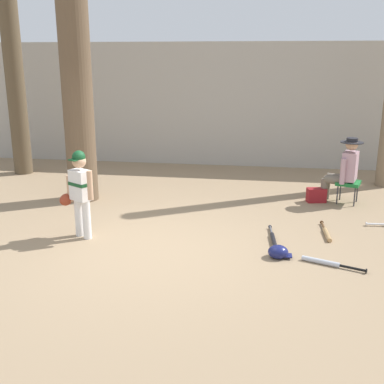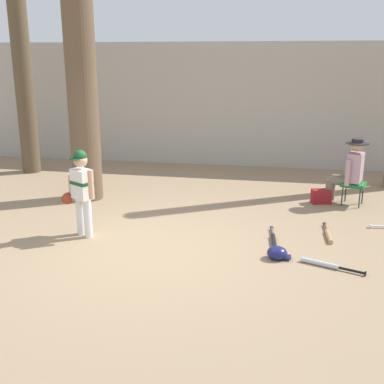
# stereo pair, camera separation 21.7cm
# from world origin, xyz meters

# --- Properties ---
(ground_plane) EXTENTS (60.00, 60.00, 0.00)m
(ground_plane) POSITION_xyz_m (0.00, 0.00, 0.00)
(ground_plane) COLOR #937A5B
(concrete_back_wall) EXTENTS (18.00, 0.36, 2.92)m
(concrete_back_wall) POSITION_xyz_m (0.00, 5.67, 1.46)
(concrete_back_wall) COLOR #ADA89E
(concrete_back_wall) RESTS_ON ground
(tree_near_player) EXTENTS (0.83, 0.83, 6.33)m
(tree_near_player) POSITION_xyz_m (-1.88, 2.21, 2.75)
(tree_near_player) COLOR brown
(tree_near_player) RESTS_ON ground
(young_ballplayer) EXTENTS (0.61, 0.36, 1.31)m
(young_ballplayer) POSITION_xyz_m (-1.17, 0.34, 0.74)
(young_ballplayer) COLOR white
(young_ballplayer) RESTS_ON ground
(folding_stool) EXTENTS (0.50, 0.50, 0.41)m
(folding_stool) POSITION_xyz_m (2.98, 2.71, 0.36)
(folding_stool) COLOR #196B2D
(folding_stool) RESTS_ON ground
(seated_spectator) EXTENTS (0.68, 0.53, 1.20)m
(seated_spectator) POSITION_xyz_m (2.88, 2.74, 0.64)
(seated_spectator) COLOR #6B6051
(seated_spectator) RESTS_ON ground
(handbag_beside_stool) EXTENTS (0.37, 0.25, 0.26)m
(handbag_beside_stool) POSITION_xyz_m (2.43, 2.68, 0.13)
(handbag_beside_stool) COLOR maroon
(handbag_beside_stool) RESTS_ON ground
(tree_far_left) EXTENTS (0.56, 0.56, 5.79)m
(tree_far_left) POSITION_xyz_m (-4.02, 3.99, 2.62)
(tree_far_left) COLOR brown
(tree_far_left) RESTS_ON ground
(bat_wood_tan) EXTENTS (0.09, 0.79, 0.07)m
(bat_wood_tan) POSITION_xyz_m (2.42, 0.96, 0.03)
(bat_wood_tan) COLOR tan
(bat_wood_tan) RESTS_ON ground
(bat_aluminum_silver) EXTENTS (0.79, 0.35, 0.07)m
(bat_aluminum_silver) POSITION_xyz_m (2.29, -0.13, 0.03)
(bat_aluminum_silver) COLOR #B7BCC6
(bat_aluminum_silver) RESTS_ON ground
(bat_black_composite) EXTENTS (0.13, 0.82, 0.07)m
(bat_black_composite) POSITION_xyz_m (1.63, 0.61, 0.03)
(bat_black_composite) COLOR black
(bat_black_composite) RESTS_ON ground
(batting_helmet_navy) EXTENTS (0.32, 0.25, 0.18)m
(batting_helmet_navy) POSITION_xyz_m (1.69, 0.02, 0.08)
(batting_helmet_navy) COLOR navy
(batting_helmet_navy) RESTS_ON ground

